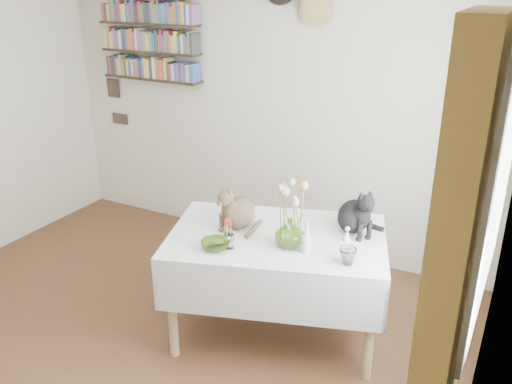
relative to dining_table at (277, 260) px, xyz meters
The scene contains 15 objects.
room 1.43m from the dining_table, 125.45° to the right, with size 4.08×4.58×2.58m.
window 1.51m from the dining_table, 10.12° to the right, with size 0.12×1.52×1.32m.
curtain 1.74m from the dining_table, 44.20° to the right, with size 0.12×0.38×2.10m, color brown.
dining_table is the anchor object (origin of this frame).
tabby_cat 0.44m from the dining_table, behind, with size 0.21×0.27×0.32m, color brown, non-canonical shape.
black_cat 0.60m from the dining_table, 34.77° to the left, with size 0.22×0.28×0.33m, color black, non-canonical shape.
flower_vase 0.32m from the dining_table, 37.71° to the right, with size 0.18×0.18×0.19m, color #8EBB49.
green_bowl 0.47m from the dining_table, 125.72° to the right, with size 0.18×0.18×0.06m, color #8EBB49.
drinking_glass 0.58m from the dining_table, 15.27° to the right, with size 0.10×0.10×0.10m, color white.
candlestick 0.38m from the dining_table, 26.78° to the right, with size 0.06×0.06×0.20m.
berry_jar 0.45m from the dining_table, 121.83° to the right, with size 0.06×0.06×0.23m.
porcelain_figurine 0.49m from the dining_table, 17.06° to the left, with size 0.05×0.05×0.10m.
flower_bouquet 0.55m from the dining_table, 34.93° to the right, with size 0.17×0.13×0.39m.
bookshelf_unit 2.51m from the dining_table, 148.06° to the left, with size 1.00×0.16×0.91m.
wall_art_plaques 2.71m from the dining_table, 152.84° to the left, with size 0.21×0.02×0.44m.
Camera 1 is at (2.06, -1.79, 2.29)m, focal length 38.00 mm.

